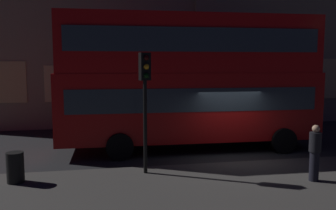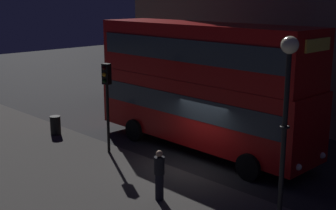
{
  "view_description": "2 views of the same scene",
  "coord_description": "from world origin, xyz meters",
  "px_view_note": "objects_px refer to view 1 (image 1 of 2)",
  "views": [
    {
      "loc": [
        -4.8,
        -12.22,
        3.59
      ],
      "look_at": [
        -2.41,
        0.74,
        2.04
      ],
      "focal_mm": 38.12,
      "sensor_mm": 36.0,
      "label": 1
    },
    {
      "loc": [
        11.08,
        -12.33,
        6.54
      ],
      "look_at": [
        -2.21,
        0.99,
        2.02
      ],
      "focal_mm": 48.21,
      "sensor_mm": 36.0,
      "label": 2
    }
  ],
  "objects_px": {
    "traffic_light_near_kerb": "(145,87)",
    "pedestrian": "(315,152)",
    "litter_bin": "(15,167)",
    "double_decker_bus": "(189,76)"
  },
  "relations": [
    {
      "from": "traffic_light_near_kerb",
      "to": "pedestrian",
      "type": "relative_size",
      "value": 2.26
    },
    {
      "from": "pedestrian",
      "to": "litter_bin",
      "type": "height_order",
      "value": "pedestrian"
    },
    {
      "from": "traffic_light_near_kerb",
      "to": "litter_bin",
      "type": "relative_size",
      "value": 4.22
    },
    {
      "from": "double_decker_bus",
      "to": "pedestrian",
      "type": "height_order",
      "value": "double_decker_bus"
    },
    {
      "from": "double_decker_bus",
      "to": "litter_bin",
      "type": "height_order",
      "value": "double_decker_bus"
    },
    {
      "from": "double_decker_bus",
      "to": "pedestrian",
      "type": "xyz_separation_m",
      "value": [
        2.59,
        -4.98,
        -2.07
      ]
    },
    {
      "from": "pedestrian",
      "to": "double_decker_bus",
      "type": "bearing_deg",
      "value": -103.82
    },
    {
      "from": "traffic_light_near_kerb",
      "to": "pedestrian",
      "type": "xyz_separation_m",
      "value": [
        4.81,
        -1.65,
        -1.87
      ]
    },
    {
      "from": "traffic_light_near_kerb",
      "to": "pedestrian",
      "type": "bearing_deg",
      "value": -32.3
    },
    {
      "from": "litter_bin",
      "to": "traffic_light_near_kerb",
      "type": "bearing_deg",
      "value": 3.04
    }
  ]
}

